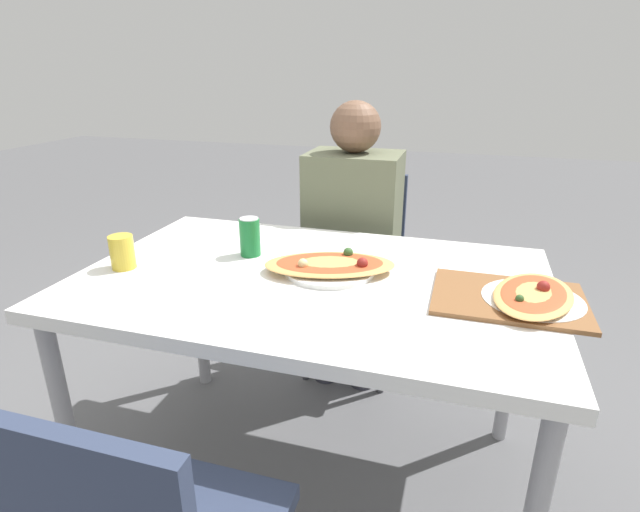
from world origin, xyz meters
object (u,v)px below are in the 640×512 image
(person_seated, at_px, (352,224))
(soda_can, at_px, (250,237))
(pizza_main, at_px, (330,266))
(dining_table, at_px, (312,297))
(drink_glass, at_px, (122,252))
(pizza_second, at_px, (533,297))
(chair_far_seated, at_px, (357,260))

(person_seated, distance_m, soda_can, 0.59)
(soda_can, bearing_deg, pizza_main, -12.52)
(person_seated, relative_size, pizza_main, 2.78)
(dining_table, distance_m, pizza_main, 0.11)
(person_seated, xyz_separation_m, drink_glass, (-0.54, -0.76, 0.09))
(pizza_main, distance_m, pizza_second, 0.56)
(drink_glass, bearing_deg, pizza_second, 4.73)
(drink_glass, height_order, pizza_second, drink_glass)
(soda_can, height_order, drink_glass, soda_can)
(dining_table, bearing_deg, pizza_main, 45.21)
(chair_far_seated, xyz_separation_m, person_seated, (-0.00, -0.11, 0.21))
(pizza_main, bearing_deg, drink_glass, -166.33)
(soda_can, height_order, pizza_second, soda_can)
(pizza_main, xyz_separation_m, soda_can, (-0.29, 0.06, 0.04))
(chair_far_seated, bearing_deg, soda_can, 71.92)
(soda_can, relative_size, pizza_second, 0.35)
(chair_far_seated, height_order, drink_glass, chair_far_seated)
(dining_table, bearing_deg, chair_far_seated, 92.20)
(drink_glass, bearing_deg, pizza_main, 13.67)
(chair_far_seated, xyz_separation_m, pizza_second, (0.63, -0.77, 0.26))
(chair_far_seated, relative_size, person_seated, 0.73)
(chair_far_seated, xyz_separation_m, soda_can, (-0.21, -0.66, 0.31))
(person_seated, bearing_deg, drink_glass, 54.48)
(soda_can, distance_m, drink_glass, 0.39)
(pizza_main, bearing_deg, soda_can, 167.48)
(chair_far_seated, bearing_deg, pizza_second, 129.42)
(dining_table, distance_m, person_seated, 0.65)
(chair_far_seated, bearing_deg, drink_glass, 58.16)
(pizza_second, bearing_deg, chair_far_seated, 129.42)
(chair_far_seated, height_order, soda_can, chair_far_seated)
(person_seated, relative_size, pizza_second, 3.41)
(pizza_main, bearing_deg, chair_far_seated, 95.76)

